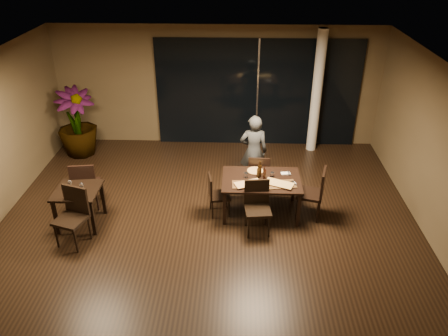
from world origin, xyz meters
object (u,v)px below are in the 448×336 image
(main_table, at_px, (261,182))
(bottle_a, at_px, (258,172))
(chair_side_far, at_px, (85,183))
(bottle_b, at_px, (264,173))
(diner, at_px, (254,151))
(chair_main_near, at_px, (257,204))
(chair_main_far, at_px, (259,173))
(potted_plant, at_px, (77,123))
(side_table, at_px, (78,195))
(chair_main_right, at_px, (315,191))
(chair_main_left, at_px, (216,193))
(bottle_c, at_px, (260,169))
(chair_side_near, at_px, (73,213))

(main_table, relative_size, bottle_a, 5.50)
(chair_side_far, xyz_separation_m, bottle_b, (3.49, -0.01, 0.31))
(bottle_b, bearing_deg, diner, 99.47)
(chair_main_near, relative_size, diner, 0.61)
(chair_main_far, bearing_deg, potted_plant, -18.22)
(chair_main_near, bearing_deg, chair_side_far, 163.76)
(side_table, height_order, chair_main_far, chair_main_far)
(chair_main_far, xyz_separation_m, chair_main_right, (1.04, -0.75, 0.06))
(chair_main_left, relative_size, chair_side_far, 0.82)
(chair_main_right, bearing_deg, bottle_c, -86.20)
(diner, distance_m, bottle_b, 1.09)
(side_table, distance_m, bottle_a, 3.39)
(chair_side_near, bearing_deg, potted_plant, 125.17)
(chair_side_far, height_order, chair_side_near, chair_side_near)
(potted_plant, relative_size, bottle_a, 6.12)
(chair_main_left, bearing_deg, side_table, 89.06)
(chair_side_far, height_order, diner, diner)
(chair_main_right, bearing_deg, bottle_a, -82.84)
(chair_side_near, relative_size, bottle_b, 3.89)
(diner, bearing_deg, chair_side_far, 17.33)
(side_table, distance_m, chair_main_far, 3.57)
(potted_plant, distance_m, bottle_b, 5.01)
(bottle_a, height_order, bottle_b, same)
(chair_main_far, distance_m, chair_main_near, 1.19)
(side_table, relative_size, potted_plant, 0.48)
(chair_main_near, bearing_deg, bottle_b, 68.98)
(chair_side_near, height_order, potted_plant, potted_plant)
(chair_main_near, bearing_deg, chair_main_far, 79.99)
(main_table, xyz_separation_m, chair_side_near, (-3.32, -1.01, -0.08))
(side_table, distance_m, chair_side_near, 0.52)
(main_table, bearing_deg, chair_main_near, -99.27)
(chair_main_left, xyz_separation_m, bottle_b, (0.93, 0.09, 0.41))
(chair_main_left, xyz_separation_m, bottle_c, (0.84, 0.19, 0.44))
(chair_main_left, relative_size, chair_main_right, 0.83)
(bottle_b, bearing_deg, bottle_a, 159.52)
(chair_main_near, relative_size, bottle_c, 3.02)
(potted_plant, distance_m, bottle_a, 4.89)
(chair_main_right, height_order, potted_plant, potted_plant)
(bottle_c, bearing_deg, potted_plant, 152.16)
(main_table, relative_size, chair_main_left, 1.76)
(side_table, xyz_separation_m, potted_plant, (-0.96, 2.89, 0.21))
(chair_main_right, height_order, bottle_c, bottle_c)
(chair_side_near, bearing_deg, diner, 51.30)
(chair_main_far, bearing_deg, diner, -72.29)
(chair_main_near, relative_size, bottle_a, 3.63)
(chair_side_far, bearing_deg, potted_plant, -76.43)
(chair_side_far, distance_m, bottle_b, 3.50)
(bottle_b, bearing_deg, bottle_c, 129.96)
(main_table, distance_m, chair_main_near, 0.57)
(chair_main_far, height_order, chair_main_near, chair_main_near)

